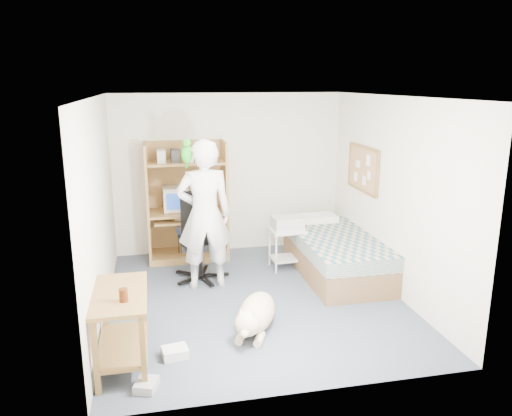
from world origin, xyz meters
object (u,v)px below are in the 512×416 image
(side_desk, at_px, (121,318))
(person, at_px, (204,215))
(dog, at_px, (256,314))
(printer_cart, at_px, (287,242))
(bed, at_px, (336,254))
(computer_hutch, at_px, (187,206))
(office_chair, at_px, (199,249))

(side_desk, bearing_deg, person, 60.39)
(side_desk, distance_m, person, 2.07)
(dog, height_order, printer_cart, printer_cart)
(bed, bearing_deg, computer_hutch, 150.71)
(computer_hutch, height_order, side_desk, computer_hutch)
(computer_hutch, bearing_deg, side_desk, -106.14)
(dog, bearing_deg, printer_cart, 88.81)
(dog, bearing_deg, computer_hutch, 126.35)
(office_chair, bearing_deg, dog, -74.79)
(computer_hutch, bearing_deg, office_chair, -83.78)
(printer_cart, bearing_deg, dog, -118.06)
(office_chair, xyz_separation_m, person, (0.05, -0.31, 0.56))
(bed, relative_size, person, 1.02)
(side_desk, bearing_deg, printer_cart, 44.21)
(computer_hutch, distance_m, person, 1.21)
(person, distance_m, printer_cart, 1.44)
(bed, xyz_separation_m, dog, (-1.46, -1.41, -0.09))
(bed, bearing_deg, office_chair, 172.54)
(computer_hutch, relative_size, office_chair, 1.51)
(computer_hutch, bearing_deg, dog, -77.99)
(bed, xyz_separation_m, printer_cart, (-0.62, 0.36, 0.11))
(bed, height_order, printer_cart, bed)
(dog, relative_size, printer_cart, 1.87)
(computer_hutch, distance_m, printer_cart, 1.64)
(side_desk, xyz_separation_m, printer_cart, (2.23, 2.17, -0.10))
(bed, bearing_deg, dog, -135.99)
(person, bearing_deg, printer_cart, -160.91)
(office_chair, bearing_deg, bed, -7.21)
(person, relative_size, dog, 1.78)
(office_chair, relative_size, printer_cart, 2.00)
(bed, distance_m, printer_cart, 0.72)
(computer_hutch, distance_m, dog, 2.66)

